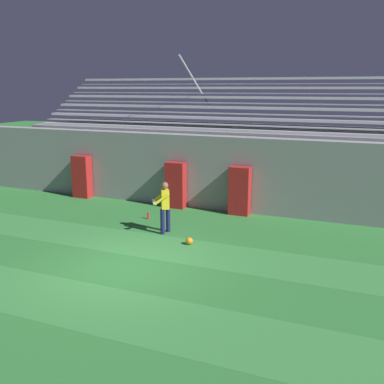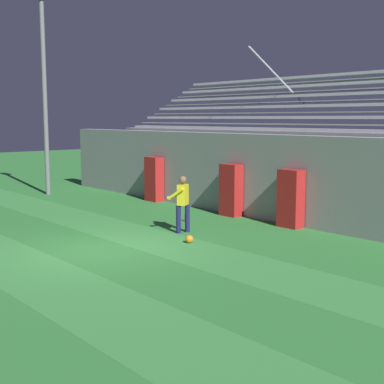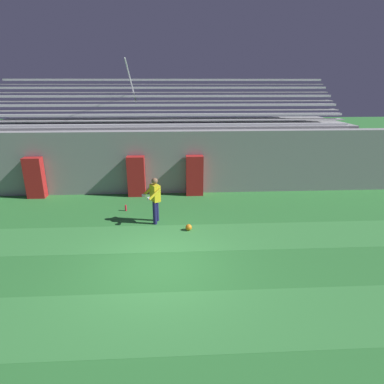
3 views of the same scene
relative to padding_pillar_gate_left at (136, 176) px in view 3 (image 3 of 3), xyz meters
name	(u,v)px [view 3 (image 3 of 3)]	position (x,y,z in m)	size (l,w,h in m)	color
ground_plane	(161,266)	(1.28, -5.95, -0.89)	(80.00, 80.00, 0.00)	#2D7533
turf_stripe_mid	(157,321)	(1.28, -8.09, -0.89)	(28.00, 1.93, 0.01)	#38843D
turf_stripe_far	(163,238)	(1.28, -4.24, -0.89)	(28.00, 1.93, 0.01)	#38843D
back_wall	(166,162)	(1.28, 0.55, 0.51)	(24.00, 0.60, 2.80)	gray
padding_pillar_gate_left	(136,176)	(0.00, 0.00, 0.00)	(0.75, 0.44, 1.78)	#B21E1E
padding_pillar_gate_right	(195,176)	(2.57, 0.00, 0.00)	(0.75, 0.44, 1.78)	#B21E1E
padding_pillar_far_left	(35,178)	(-4.37, 0.00, 0.00)	(0.75, 0.44, 1.78)	#B21E1E
bleacher_stand	(167,148)	(1.28, 3.24, 0.62)	(18.00, 4.75, 5.83)	gray
goalkeeper	(155,197)	(0.98, -2.99, 0.06)	(0.70, 0.74, 1.67)	#19194C
soccer_ball	(189,227)	(2.14, -3.72, -0.78)	(0.22, 0.22, 0.22)	orange
water_bottle	(126,208)	(-0.26, -1.82, -0.77)	(0.07, 0.07, 0.24)	red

